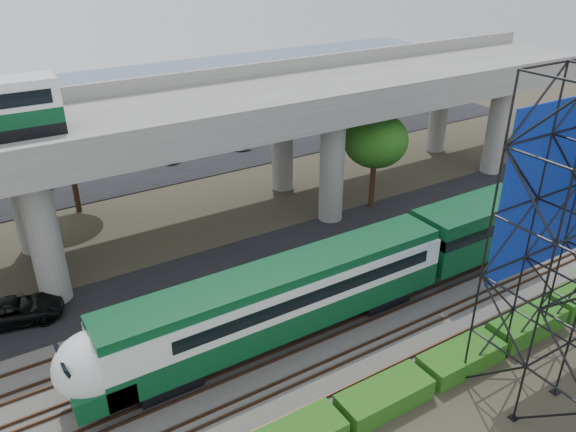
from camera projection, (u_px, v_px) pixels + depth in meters
ground at (314, 359)px, 28.74m from camera, size 140.00×140.00×0.00m
ballast_bed at (293, 336)px, 30.22m from camera, size 90.00×12.00×0.20m
service_road at (224, 267)px, 36.70m from camera, size 90.00×5.00×0.08m
parking_lot at (117, 158)px, 54.54m from camera, size 90.00×18.00×0.08m
harbor_water at (66, 106)px, 71.26m from camera, size 140.00×40.00×0.03m
rail_tracks at (293, 334)px, 30.14m from camera, size 90.00×9.52×0.16m
commuter_train at (317, 285)px, 29.67m from camera, size 29.30×3.06×4.30m
overpass at (167, 127)px, 36.75m from camera, size 80.00×12.00×12.40m
hedge_strip at (385, 396)px, 25.70m from camera, size 34.60×1.80×1.20m
trees at (116, 175)px, 36.32m from camera, size 40.94×16.94×7.69m
suv at (15, 311)px, 31.14m from camera, size 5.50×3.32×1.43m
parked_cars at (132, 149)px, 54.93m from camera, size 38.18×9.65×1.30m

